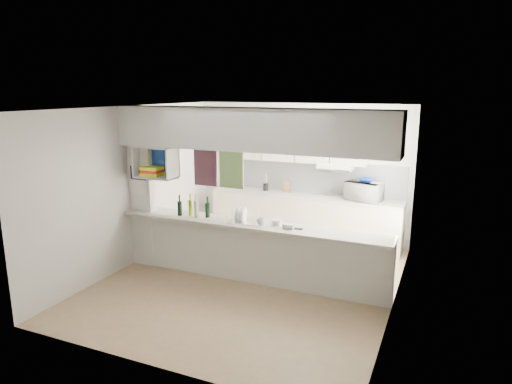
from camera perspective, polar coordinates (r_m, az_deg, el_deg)
The scene contains 16 objects.
floor at distance 7.07m, azimuth -0.80°, elevation -11.05°, with size 4.80×4.80×0.00m, color #9A7D59.
ceiling at distance 6.48m, azimuth -0.87°, elevation 10.50°, with size 4.80×4.80×0.00m, color white.
wall_back at distance 8.85m, azimuth 5.56°, elevation 2.57°, with size 4.20×4.20×0.00m, color silver.
wall_left at distance 7.74m, azimuth -15.16°, elevation 0.71°, with size 4.80×4.80×0.00m, color silver.
wall_right at distance 6.13m, azimuth 17.40°, elevation -2.54°, with size 4.80×4.80×0.00m, color silver.
servery_partition at distance 6.65m, azimuth -2.20°, elevation 2.39°, with size 4.20×0.50×2.60m.
cubby_shelf at distance 7.30m, azimuth -12.36°, elevation 3.43°, with size 0.65×0.35×0.50m.
kitchen_run at distance 8.66m, azimuth 5.96°, elevation -0.88°, with size 3.60×0.63×2.24m.
microwave at distance 8.30m, azimuth 13.38°, elevation 0.10°, with size 0.60×0.41×0.33m, color white.
bowl at distance 8.27m, azimuth 13.64°, elevation 1.45°, with size 0.27×0.27×0.07m, color navy.
dish_rack at distance 6.79m, azimuth -1.62°, elevation -3.01°, with size 0.48×0.39×0.23m.
cup at distance 6.58m, azimuth 0.64°, elevation -3.73°, with size 0.13×0.13×0.10m, color white.
wine_bottles at distance 7.14m, azimuth -7.81°, elevation -2.03°, with size 0.52×0.15×0.36m.
plastic_tubs at distance 6.60m, azimuth 3.22°, elevation -3.99°, with size 0.50×0.23×0.08m.
utensil_jar at distance 8.89m, azimuth 1.22°, elevation 0.64°, with size 0.10×0.10×0.14m, color black.
knife_block at distance 8.76m, azimuth 3.88°, elevation 0.69°, with size 0.11×0.09×0.22m, color brown.
Camera 1 is at (2.66, -5.90, 2.85)m, focal length 32.00 mm.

